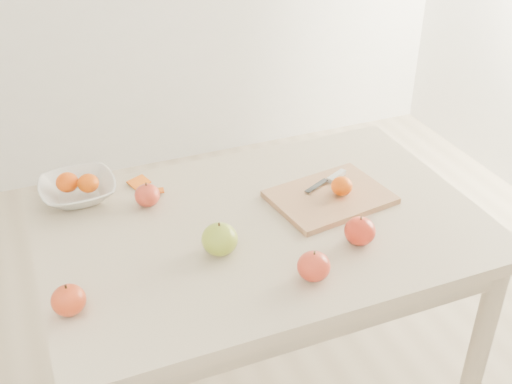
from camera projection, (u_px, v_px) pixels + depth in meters
name	position (u px, v px, depth m)	size (l,w,h in m)	color
table	(263.00, 251.00, 1.81)	(1.20, 0.80, 0.75)	beige
cutting_board	(330.00, 197.00, 1.85)	(0.33, 0.24, 0.02)	tan
board_tangerine	(342.00, 186.00, 1.83)	(0.06, 0.06, 0.05)	#E25C08
fruit_bowl	(78.00, 190.00, 1.85)	(0.22, 0.22, 0.05)	silver
bowl_tangerine_near	(67.00, 182.00, 1.83)	(0.06, 0.06, 0.06)	#DE4107
bowl_tangerine_far	(88.00, 183.00, 1.83)	(0.06, 0.06, 0.05)	#D14407
orange_peel_a	(139.00, 183.00, 1.92)	(0.06, 0.04, 0.00)	#E15E0F
orange_peel_b	(156.00, 192.00, 1.88)	(0.04, 0.04, 0.00)	#CB550E
paring_knife	(333.00, 178.00, 1.91)	(0.16, 0.08, 0.01)	silver
apple_green	(220.00, 239.00, 1.62)	(0.09, 0.09, 0.08)	olive
apple_red_c	(314.00, 266.00, 1.54)	(0.08, 0.08, 0.07)	maroon
apple_red_a	(147.00, 195.00, 1.81)	(0.07, 0.07, 0.07)	maroon
apple_red_e	(360.00, 231.00, 1.66)	(0.08, 0.08, 0.07)	#9C0408
apple_red_d	(69.00, 300.00, 1.44)	(0.08, 0.08, 0.07)	#9D1C09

